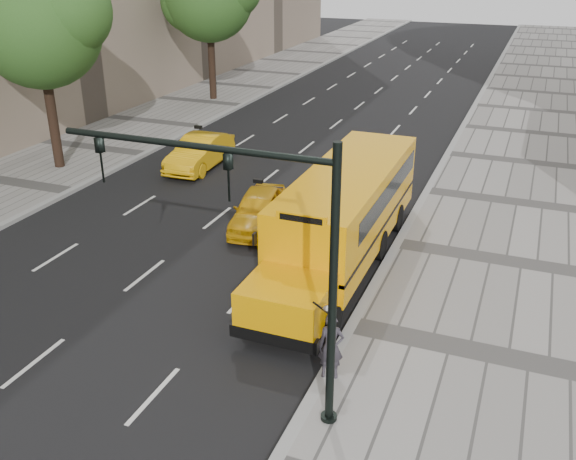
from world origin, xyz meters
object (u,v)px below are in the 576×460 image
at_px(taxi_near, 259,209).
at_px(traffic_signal, 267,246).
at_px(school_bus, 346,208).
at_px(taxi_far, 200,152).
at_px(tree_b, 40,24).
at_px(pedestrian, 331,347).

relative_size(taxi_near, traffic_signal, 0.64).
height_order(school_bus, taxi_near, school_bus).
bearing_deg(taxi_far, school_bus, -38.38).
distance_m(tree_b, school_bus, 16.11).
xyz_separation_m(taxi_far, pedestrian, (10.66, -13.02, 0.22)).
bearing_deg(school_bus, taxi_near, 161.14).
height_order(taxi_far, pedestrian, pedestrian).
height_order(tree_b, pedestrian, tree_b).
bearing_deg(taxi_near, pedestrian, -66.28).
height_order(school_bus, taxi_far, school_bus).
distance_m(tree_b, taxi_far, 8.62).
height_order(school_bus, traffic_signal, traffic_signal).
bearing_deg(taxi_near, tree_b, 156.01).
distance_m(taxi_near, taxi_far, 7.48).
xyz_separation_m(tree_b, traffic_signal, (15.59, -11.90, -2.40)).
distance_m(taxi_far, pedestrian, 16.83).
xyz_separation_m(school_bus, taxi_far, (-9.01, 6.50, -1.01)).
relative_size(school_bus, taxi_near, 2.82).
height_order(tree_b, traffic_signal, tree_b).
distance_m(tree_b, taxi_near, 12.91).
bearing_deg(traffic_signal, tree_b, 142.65).
distance_m(school_bus, traffic_signal, 8.35).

